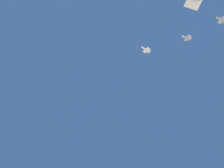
% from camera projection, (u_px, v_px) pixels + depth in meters
% --- Properties ---
extents(chase_jet_left_wing, '(13.26, 12.37, 4.00)m').
position_uv_depth(chase_jet_left_wing, '(221.00, 19.00, 168.75)').
color(chase_jet_left_wing, '#999EA3').
extents(chase_jet_trailing, '(13.20, 12.44, 4.00)m').
position_uv_depth(chase_jet_trailing, '(186.00, 38.00, 204.13)').
color(chase_jet_trailing, '#999EA3').
extents(chase_jet_high_escort, '(14.96, 9.37, 4.00)m').
position_uv_depth(chase_jet_high_escort, '(145.00, 49.00, 195.77)').
color(chase_jet_high_escort, silver).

